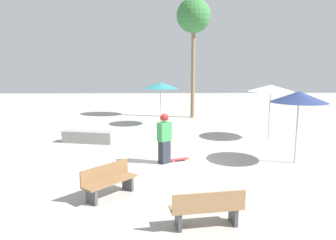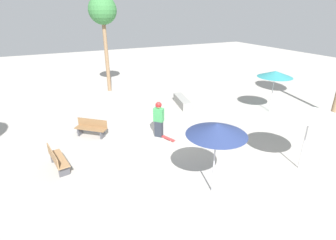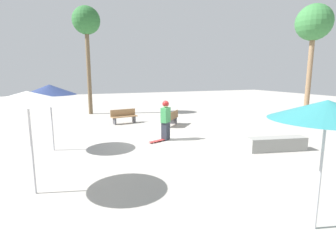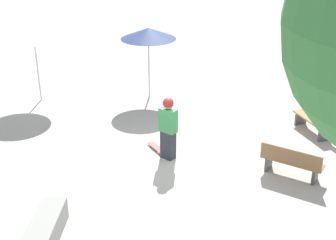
# 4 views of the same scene
# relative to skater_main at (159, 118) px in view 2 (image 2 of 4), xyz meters

# --- Properties ---
(ground_plane) EXTENTS (60.00, 60.00, 0.00)m
(ground_plane) POSITION_rel_skater_main_xyz_m (0.24, 0.03, -0.97)
(ground_plane) COLOR #ADA8A0
(skater_main) EXTENTS (0.54, 0.52, 1.81)m
(skater_main) POSITION_rel_skater_main_xyz_m (0.00, 0.00, 0.00)
(skater_main) COLOR #282D38
(skater_main) RESTS_ON ground_plane
(skateboard) EXTENTS (0.82, 0.47, 0.07)m
(skateboard) POSITION_rel_skater_main_xyz_m (-0.53, -0.25, -0.92)
(skateboard) COLOR red
(skateboard) RESTS_ON ground_plane
(concrete_ledge) EXTENTS (2.40, 1.03, 0.53)m
(concrete_ledge) POSITION_rel_skater_main_xyz_m (3.42, -3.21, -0.71)
(concrete_ledge) COLOR gray
(concrete_ledge) RESTS_ON ground_plane
(bench_near) EXTENTS (1.39, 1.49, 0.85)m
(bench_near) POSITION_rel_skater_main_xyz_m (1.52, 2.99, -0.55)
(bench_near) COLOR #47474C
(bench_near) RESTS_ON ground_plane
(bench_far) EXTENTS (1.65, 0.69, 0.85)m
(bench_far) POSITION_rel_skater_main_xyz_m (-0.86, 4.77, -0.55)
(bench_far) COLOR #47474C
(bench_far) RESTS_ON ground_plane
(shade_umbrella_white) EXTENTS (2.12, 2.12, 2.58)m
(shade_umbrella_white) POSITION_rel_skater_main_xyz_m (-5.04, -3.86, 1.45)
(shade_umbrella_white) COLOR #B7B7BC
(shade_umbrella_white) RESTS_ON ground_plane
(shade_umbrella_navy) EXTENTS (1.98, 1.98, 2.58)m
(shade_umbrella_navy) POSITION_rel_skater_main_xyz_m (-4.70, 0.09, 1.41)
(shade_umbrella_navy) COLOR #B7B7BC
(shade_umbrella_navy) RESTS_ON ground_plane
(shade_umbrella_teal) EXTENTS (2.03, 2.03, 2.52)m
(shade_umbrella_teal) POSITION_rel_skater_main_xyz_m (0.14, -7.59, 1.36)
(shade_umbrella_teal) COLOR #B7B7BC
(shade_umbrella_teal) RESTS_ON ground_plane
(palm_tree_center_left) EXTENTS (1.96, 1.96, 6.77)m
(palm_tree_center_left) POSITION_rel_skater_main_xyz_m (8.89, 0.19, 4.65)
(palm_tree_center_left) COLOR #896B4C
(palm_tree_center_left) RESTS_ON ground_plane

